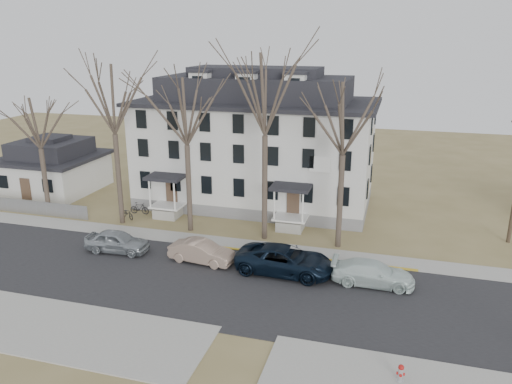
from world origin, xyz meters
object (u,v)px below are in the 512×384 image
(bicycle_right, at_px, (140,209))
(car_white, at_px, (373,274))
(tree_center, at_px, (265,89))
(tree_bungalow, at_px, (37,120))
(boarding_house, at_px, (256,144))
(bicycle_left, at_px, (128,214))
(tree_mid_left, at_px, (185,107))
(fire_hydrant, at_px, (401,373))
(small_house, at_px, (53,168))
(tree_mid_right, at_px, (345,113))
(car_silver, at_px, (117,242))
(car_tan, at_px, (202,252))
(car_navy, at_px, (285,261))
(tree_far_left, at_px, (112,94))

(bicycle_right, bearing_deg, car_white, -112.59)
(tree_center, bearing_deg, tree_bungalow, 180.00)
(boarding_house, xyz_separation_m, tree_center, (3.00, -8.15, 5.71))
(tree_center, bearing_deg, bicycle_left, 175.62)
(tree_mid_left, xyz_separation_m, bicycle_left, (-6.02, 0.92, -9.16))
(tree_center, height_order, fire_hydrant, tree_center)
(small_house, height_order, tree_mid_right, tree_mid_right)
(bicycle_right, bearing_deg, car_silver, -164.85)
(boarding_house, xyz_separation_m, car_white, (11.24, -13.44, -4.66))
(tree_mid_left, height_order, tree_mid_right, same)
(tree_mid_right, height_order, car_tan, tree_mid_right)
(boarding_house, xyz_separation_m, tree_bungalow, (-16.00, -8.15, 2.74))
(tree_mid_left, height_order, car_navy, tree_mid_left)
(tree_mid_right, xyz_separation_m, tree_bungalow, (-24.50, 0.00, -1.48))
(bicycle_left, xyz_separation_m, bicycle_right, (0.45, 1.20, 0.07))
(tree_center, height_order, car_tan, tree_center)
(car_tan, bearing_deg, tree_mid_left, 36.50)
(car_tan, height_order, car_navy, car_navy)
(bicycle_left, height_order, fire_hydrant, same)
(tree_far_left, bearing_deg, tree_center, 0.00)
(tree_far_left, height_order, tree_center, tree_center)
(boarding_house, bearing_deg, tree_far_left, -137.82)
(bicycle_right, bearing_deg, car_tan, -132.52)
(car_silver, height_order, fire_hydrant, car_silver)
(small_house, relative_size, bicycle_right, 5.09)
(small_house, bearing_deg, tree_center, -15.08)
(tree_far_left, relative_size, tree_mid_right, 1.08)
(tree_mid_left, bearing_deg, car_navy, -30.95)
(bicycle_right, height_order, fire_hydrant, bicycle_right)
(tree_far_left, distance_m, car_navy, 18.29)
(tree_far_left, height_order, car_white, tree_far_left)
(tree_mid_right, xyz_separation_m, bicycle_left, (-17.52, 0.92, -9.16))
(car_silver, distance_m, car_navy, 12.02)
(tree_bungalow, height_order, bicycle_left, tree_bungalow)
(car_silver, height_order, car_tan, car_silver)
(tree_center, distance_m, fire_hydrant, 20.34)
(car_white, bearing_deg, tree_mid_right, 26.45)
(car_silver, distance_m, bicycle_right, 7.75)
(small_house, bearing_deg, fire_hydrant, -31.72)
(small_house, relative_size, tree_bungalow, 0.81)
(small_house, xyz_separation_m, bicycle_right, (11.43, -4.08, -1.74))
(car_silver, relative_size, fire_hydrant, 5.11)
(small_house, bearing_deg, boarding_house, 5.59)
(tree_far_left, xyz_separation_m, car_white, (20.24, -5.29, -9.62))
(car_navy, height_order, bicycle_right, car_navy)
(car_white, xyz_separation_m, bicycle_right, (-19.81, 7.40, -0.21))
(small_house, bearing_deg, tree_mid_left, -20.03)
(bicycle_left, bearing_deg, tree_mid_right, -61.22)
(car_white, bearing_deg, car_tan, 88.72)
(tree_mid_right, xyz_separation_m, car_navy, (-2.76, -5.24, -8.73))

